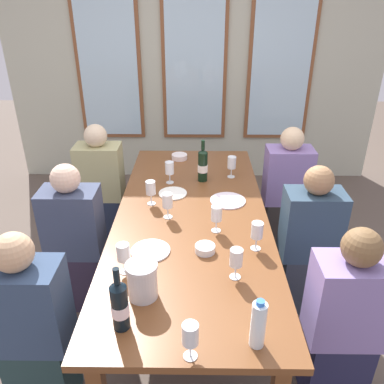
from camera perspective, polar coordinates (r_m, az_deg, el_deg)
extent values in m
plane|color=brown|center=(3.05, -0.06, -15.48)|extent=(12.00, 12.00, 0.00)
cube|color=#B8B9A2|center=(4.56, 0.36, 19.43)|extent=(4.21, 0.06, 2.90)
cube|color=brown|center=(4.63, -12.19, 18.97)|extent=(0.72, 0.03, 1.88)
cube|color=silver|center=(4.61, -12.23, 18.94)|extent=(0.64, 0.01, 1.80)
cube|color=brown|center=(4.52, 0.36, 19.35)|extent=(0.72, 0.03, 1.88)
cube|color=silver|center=(4.50, 0.36, 19.33)|extent=(0.64, 0.01, 1.80)
cube|color=brown|center=(4.61, 12.93, 18.88)|extent=(0.72, 0.03, 1.88)
cube|color=silver|center=(4.60, 12.97, 18.85)|extent=(0.64, 0.01, 1.80)
cube|color=brown|center=(2.62, -0.07, -3.82)|extent=(1.01, 2.37, 0.04)
cube|color=brown|center=(3.77, -6.04, -0.04)|extent=(0.07, 0.07, 0.70)
cube|color=brown|center=(3.77, 6.40, -0.12)|extent=(0.07, 0.07, 0.70)
cylinder|color=white|center=(2.88, -2.82, -0.20)|extent=(0.21, 0.21, 0.01)
cylinder|color=white|center=(2.79, 5.24, -1.25)|extent=(0.25, 0.25, 0.01)
cylinder|color=white|center=(2.28, -6.06, -8.48)|extent=(0.23, 0.23, 0.01)
cylinder|color=silver|center=(1.94, -7.24, -12.91)|extent=(0.14, 0.14, 0.17)
cylinder|color=silver|center=(1.88, -7.41, -10.70)|extent=(0.16, 0.16, 0.02)
cylinder|color=black|center=(1.79, -10.45, -16.24)|extent=(0.07, 0.08, 0.22)
cone|color=black|center=(1.71, -10.81, -13.22)|extent=(0.07, 0.08, 0.02)
cylinder|color=black|center=(1.68, -10.96, -11.93)|extent=(0.03, 0.03, 0.08)
cylinder|color=white|center=(1.80, -10.42, -16.50)|extent=(0.08, 0.08, 0.06)
cylinder|color=black|center=(3.04, 1.58, 3.70)|extent=(0.08, 0.07, 0.23)
cone|color=black|center=(2.99, 1.61, 5.98)|extent=(0.08, 0.07, 0.02)
cylinder|color=black|center=(2.97, 1.62, 6.87)|extent=(0.03, 0.03, 0.08)
cylinder|color=white|center=(3.04, 1.57, 3.50)|extent=(0.08, 0.08, 0.06)
cylinder|color=white|center=(2.26, 1.92, -8.25)|extent=(0.12, 0.12, 0.04)
cylinder|color=white|center=(3.48, -1.84, 5.16)|extent=(0.14, 0.14, 0.04)
cylinder|color=white|center=(1.72, 9.62, -18.56)|extent=(0.06, 0.06, 0.22)
cylinder|color=blue|center=(1.63, 9.95, -15.61)|extent=(0.04, 0.04, 0.02)
cylinder|color=white|center=(2.59, -3.51, -3.65)|extent=(0.06, 0.06, 0.00)
cylinder|color=white|center=(2.57, -3.54, -2.90)|extent=(0.01, 0.01, 0.07)
cylinder|color=white|center=(2.53, -3.59, -1.23)|extent=(0.07, 0.07, 0.09)
cylinder|color=white|center=(2.45, 3.51, -5.62)|extent=(0.06, 0.06, 0.00)
cylinder|color=white|center=(2.43, 3.54, -4.83)|extent=(0.01, 0.01, 0.07)
cylinder|color=white|center=(2.39, 3.60, -3.10)|extent=(0.07, 0.07, 0.09)
cylinder|color=white|center=(1.73, -0.24, -22.78)|extent=(0.06, 0.06, 0.00)
cylinder|color=white|center=(1.70, -0.24, -21.92)|extent=(0.01, 0.01, 0.07)
cylinder|color=white|center=(1.64, -0.25, -19.98)|extent=(0.07, 0.07, 0.09)
cylinder|color=beige|center=(1.66, -0.25, -20.74)|extent=(0.06, 0.06, 0.03)
cylinder|color=white|center=(2.15, -9.73, -11.33)|extent=(0.06, 0.06, 0.00)
cylinder|color=white|center=(2.13, -9.81, -10.50)|extent=(0.01, 0.01, 0.07)
cylinder|color=white|center=(2.08, -10.00, -8.64)|extent=(0.07, 0.07, 0.09)
cylinder|color=maroon|center=(2.10, -9.92, -9.45)|extent=(0.06, 0.06, 0.02)
cylinder|color=white|center=(2.10, 6.29, -12.18)|extent=(0.06, 0.06, 0.00)
cylinder|color=white|center=(2.08, 6.35, -11.33)|extent=(0.01, 0.01, 0.07)
cylinder|color=white|center=(2.02, 6.47, -9.45)|extent=(0.07, 0.07, 0.09)
cylinder|color=white|center=(2.76, -5.93, -1.68)|extent=(0.06, 0.06, 0.00)
cylinder|color=white|center=(2.74, -5.97, -0.96)|extent=(0.01, 0.01, 0.07)
cylinder|color=white|center=(2.70, -6.05, 0.63)|extent=(0.07, 0.07, 0.09)
cylinder|color=beige|center=(2.72, -6.02, 0.09)|extent=(0.06, 0.06, 0.03)
cylinder|color=white|center=(2.32, 9.24, -8.10)|extent=(0.06, 0.06, 0.00)
cylinder|color=white|center=(2.30, 9.31, -7.29)|extent=(0.01, 0.01, 0.07)
cylinder|color=white|center=(2.25, 9.47, -5.51)|extent=(0.07, 0.07, 0.09)
cylinder|color=#590C19|center=(2.27, 9.41, -6.27)|extent=(0.06, 0.06, 0.02)
cylinder|color=white|center=(3.16, 5.71, 2.24)|extent=(0.06, 0.06, 0.00)
cylinder|color=white|center=(3.14, 5.74, 2.89)|extent=(0.01, 0.01, 0.07)
cylinder|color=white|center=(3.11, 5.82, 4.32)|extent=(0.07, 0.07, 0.09)
cylinder|color=beige|center=(3.12, 5.79, 3.87)|extent=(0.06, 0.06, 0.04)
cylinder|color=white|center=(3.05, -3.23, 1.41)|extent=(0.06, 0.06, 0.00)
cylinder|color=white|center=(3.04, -3.25, 2.08)|extent=(0.01, 0.01, 0.07)
cylinder|color=white|center=(3.00, -3.29, 3.55)|extent=(0.07, 0.07, 0.09)
cylinder|color=beige|center=(3.01, -3.28, 3.06)|extent=(0.06, 0.06, 0.03)
cube|color=#2F2438|center=(3.01, -15.82, -11.84)|extent=(0.32, 0.24, 0.45)
cube|color=#3A425C|center=(2.75, -17.03, -4.25)|extent=(0.38, 0.24, 0.48)
sphere|color=beige|center=(2.60, -18.00, 1.89)|extent=(0.19, 0.19, 0.19)
cube|color=#303740|center=(2.98, 15.82, -12.19)|extent=(0.32, 0.24, 0.45)
cube|color=#2C4153|center=(2.72, 17.05, -4.57)|extent=(0.38, 0.24, 0.48)
sphere|color=#9A704B|center=(2.57, 18.02, 1.62)|extent=(0.19, 0.19, 0.19)
cube|color=#222B42|center=(3.66, -12.52, -3.78)|extent=(0.32, 0.24, 0.45)
cube|color=tan|center=(3.45, -13.29, 2.87)|extent=(0.38, 0.24, 0.48)
sphere|color=beige|center=(3.33, -13.89, 7.97)|extent=(0.19, 0.19, 0.19)
cube|color=#332D2B|center=(3.60, 12.97, -4.37)|extent=(0.32, 0.24, 0.45)
cube|color=#896FB1|center=(3.39, 13.78, 2.35)|extent=(0.38, 0.24, 0.48)
sphere|color=beige|center=(3.27, 14.41, 7.54)|extent=(0.19, 0.19, 0.19)
cube|color=#223A3C|center=(2.48, -20.85, -23.15)|extent=(0.32, 0.24, 0.45)
cube|color=navy|center=(2.16, -22.93, -15.11)|extent=(0.38, 0.24, 0.48)
sphere|color=tan|center=(1.97, -24.64, -7.99)|extent=(0.19, 0.19, 0.19)
cube|color=#232344|center=(2.50, 19.92, -22.58)|extent=(0.32, 0.24, 0.45)
cube|color=#8773B7|center=(2.18, 21.89, -14.51)|extent=(0.38, 0.24, 0.48)
sphere|color=brown|center=(1.99, 23.51, -7.41)|extent=(0.19, 0.19, 0.19)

